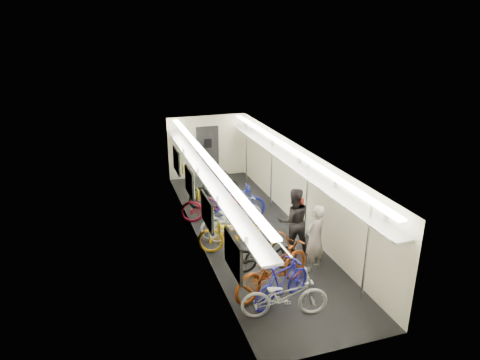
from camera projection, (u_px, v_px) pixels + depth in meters
train_car_shell at (230, 171)px, 12.26m from camera, size 10.00×10.00×10.00m
bicycle_0 at (285, 296)px, 8.60m from camera, size 1.87×0.96×0.94m
bicycle_1 at (282, 283)px, 9.02m from camera, size 1.66×1.05×0.97m
bicycle_2 at (272, 268)px, 9.37m from camera, size 2.32×1.58×1.15m
bicycle_3 at (265, 253)px, 10.18m from camera, size 1.64×0.61×0.96m
bicycle_4 at (237, 234)px, 11.01m from camera, size 2.14×1.26×1.06m
bicycle_5 at (236, 222)px, 11.73m from camera, size 1.76×0.89×1.02m
bicycle_6 at (232, 216)px, 12.00m from camera, size 2.17×1.27×1.08m
bicycle_7 at (235, 203)px, 12.84m from camera, size 1.94×0.78×1.13m
bicycle_8 at (214, 205)px, 12.75m from camera, size 2.13×1.18×1.06m
bicycle_9 at (214, 188)px, 13.94m from camera, size 1.98×1.11×1.15m
passenger_near at (314, 238)px, 10.12m from camera, size 0.72×0.61×1.69m
passenger_mid at (293, 221)px, 10.92m from camera, size 0.95×0.79×1.77m
backpack at (298, 205)px, 10.85m from camera, size 0.29×0.21×0.38m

